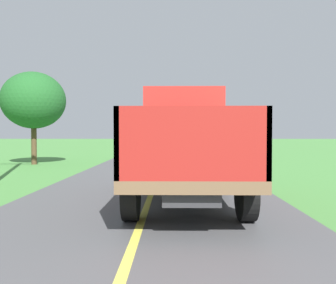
{
  "coord_description": "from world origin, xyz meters",
  "views": [
    {
      "loc": [
        0.57,
        1.95,
        1.69
      ],
      "look_at": [
        0.42,
        12.98,
        1.4
      ],
      "focal_mm": 37.84,
      "sensor_mm": 36.0,
      "label": 1
    }
  ],
  "objects": [
    {
      "name": "roadside_tree_near_left",
      "position": [
        -6.84,
        20.67,
        3.4
      ],
      "size": [
        3.34,
        3.34,
        4.92
      ],
      "color": "#4C3823",
      "rests_on": "ground"
    },
    {
      "name": "banana_truck_near",
      "position": [
        0.83,
        10.84,
        1.47
      ],
      "size": [
        2.38,
        5.82,
        2.8
      ],
      "color": "#2D2D30",
      "rests_on": "road_surface"
    }
  ]
}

